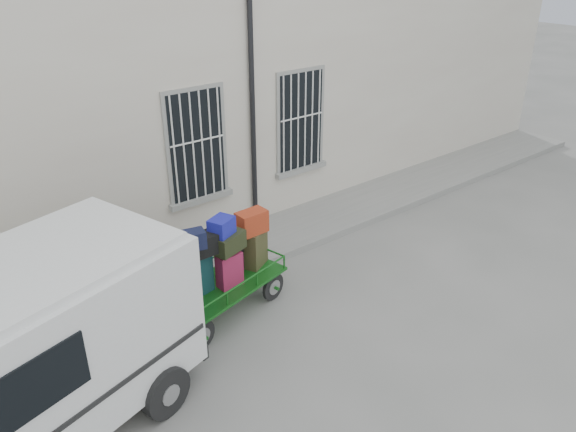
% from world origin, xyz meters
% --- Properties ---
extents(ground, '(80.00, 80.00, 0.00)m').
position_xyz_m(ground, '(0.00, 0.00, 0.00)').
color(ground, slate).
rests_on(ground, ground).
extents(building, '(24.00, 5.15, 6.00)m').
position_xyz_m(building, '(0.00, 5.50, 3.00)').
color(building, beige).
rests_on(building, ground).
extents(sidewalk, '(24.00, 1.70, 0.15)m').
position_xyz_m(sidewalk, '(0.00, 2.20, 0.07)').
color(sidewalk, gray).
rests_on(sidewalk, ground).
extents(luggage_cart, '(2.78, 1.55, 1.92)m').
position_xyz_m(luggage_cart, '(-1.48, 0.58, 1.01)').
color(luggage_cart, black).
rests_on(luggage_cart, ground).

